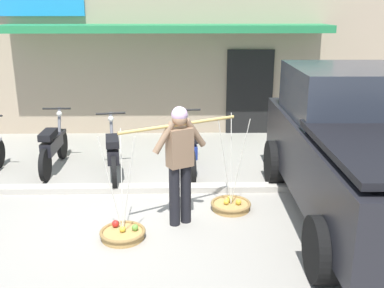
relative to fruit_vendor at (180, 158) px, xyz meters
name	(u,v)px	position (x,y,z in m)	size (l,w,h in m)	color
ground_plane	(153,209)	(-0.42, 0.47, -0.98)	(90.00, 90.00, 0.00)	gray
sidewalk_curb	(155,188)	(-0.42, 1.17, -0.93)	(20.00, 0.24, 0.10)	#AEA89C
fruit_vendor	(180,158)	(0.00, 0.00, 0.00)	(1.55, 0.90, 1.70)	black
fruit_basket_left_side	(231,205)	(0.77, 0.43, -0.90)	(0.61, 0.61, 1.45)	#B2894C
fruit_basket_right_side	(123,233)	(-0.77, -0.43, -0.90)	(0.61, 0.61, 1.45)	#B2894C
motorcycle_second_in_row	(53,146)	(-2.39, 2.27, -0.53)	(0.54, 1.82, 1.09)	black
motorcycle_third_in_row	(113,153)	(-1.21, 1.84, -0.53)	(0.54, 1.81, 1.09)	black
motorcycle_end_of_row	(189,148)	(0.16, 2.10, -0.53)	(0.54, 1.82, 1.09)	black
parked_truck	(361,150)	(2.55, 0.15, 0.05)	(2.22, 4.75, 2.10)	black
storefront_building	(170,38)	(-0.31, 7.28, 1.12)	(13.00, 6.00, 4.20)	tan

